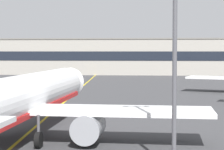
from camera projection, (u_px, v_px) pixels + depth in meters
The scene contains 5 objects.
taxiway_centreline at pixel (55, 110), 55.29m from camera, with size 0.30×180.00×0.01m, color yellow.
airliner_foreground at pixel (14, 101), 35.48m from camera, with size 32.17×41.50×11.65m.
apron_lamp_post at pixel (175, 60), 26.64m from camera, with size 2.24×0.90×13.20m.
safety_cone_by_nose_gear at pixel (59, 111), 52.02m from camera, with size 0.44×0.44×0.55m.
terminal_building at pixel (104, 56), 139.91m from camera, with size 145.35×12.40×11.42m.
Camera 1 is at (11.77, -24.17, 7.45)m, focal length 70.26 mm.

